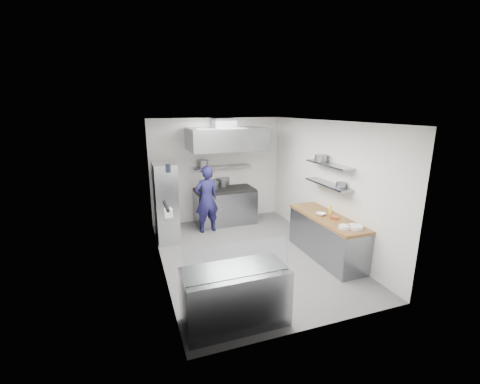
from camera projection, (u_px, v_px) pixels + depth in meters
name	position (u px, v px, depth m)	size (l,w,h in m)	color
floor	(249.00, 255.00, 6.86)	(5.00, 5.00, 0.00)	#545456
ceiling	(250.00, 121.00, 6.15)	(5.00, 5.00, 0.00)	silver
wall_back	(217.00, 170.00, 8.78)	(3.60, 0.02, 2.80)	white
wall_front	(319.00, 237.00, 4.22)	(3.60, 0.02, 2.80)	white
wall_left	(159.00, 200.00, 5.92)	(5.00, 0.02, 2.80)	white
wall_right	(326.00, 185.00, 7.08)	(5.00, 0.02, 2.80)	white
gas_range	(225.00, 207.00, 8.69)	(1.60, 0.80, 0.90)	gray
cooktop	(225.00, 190.00, 8.57)	(1.57, 0.78, 0.06)	black
stock_pot_left	(214.00, 186.00, 8.48)	(0.26, 0.26, 0.20)	slate
stock_pot_mid	(223.00, 182.00, 8.82)	(0.38, 0.38, 0.24)	slate
over_range_shelf	(222.00, 167.00, 8.64)	(1.60, 0.30, 0.04)	gray
shelf_pot_a	(203.00, 163.00, 8.48)	(0.28, 0.28, 0.18)	slate
extractor_hood	(226.00, 139.00, 8.06)	(1.90, 1.15, 0.55)	gray
hood_duct	(223.00, 123.00, 8.17)	(0.55, 0.55, 0.24)	slate
red_firebox	(171.00, 173.00, 8.32)	(0.22, 0.10, 0.26)	#AE0D26
chef	(207.00, 199.00, 7.98)	(0.62, 0.41, 1.70)	#191848
wire_rack	(166.00, 202.00, 7.49)	(0.50, 0.90, 1.85)	silver
rack_bin_a	(168.00, 213.00, 7.11)	(0.17, 0.21, 0.19)	white
rack_bin_b	(165.00, 187.00, 7.29)	(0.15, 0.19, 0.17)	yellow
rack_jar	(168.00, 168.00, 6.86)	(0.11, 0.11, 0.18)	black
knife_strip	(166.00, 206.00, 5.07)	(0.04, 0.55, 0.05)	black
prep_counter_base	(326.00, 238.00, 6.68)	(0.62, 2.00, 0.84)	gray
prep_counter_top	(328.00, 218.00, 6.57)	(0.65, 2.04, 0.06)	brown
plate_stack_a	(355.00, 227.00, 5.89)	(0.27, 0.27, 0.06)	white
plate_stack_b	(344.00, 227.00, 5.90)	(0.21, 0.21, 0.06)	white
copper_pan	(334.00, 217.00, 6.40)	(0.18, 0.18, 0.06)	#CD6E3A
squeeze_bottle	(330.00, 210.00, 6.70)	(0.06, 0.06, 0.18)	yellow
mixing_bowl	(321.00, 214.00, 6.63)	(0.20, 0.20, 0.05)	white
wall_shelf_lower	(328.00, 184.00, 6.73)	(0.30, 1.30, 0.04)	gray
wall_shelf_upper	(329.00, 164.00, 6.63)	(0.30, 1.30, 0.04)	gray
shelf_pot_c	(341.00, 185.00, 6.38)	(0.20, 0.20, 0.10)	slate
shelf_pot_d	(321.00, 158.00, 6.87)	(0.27, 0.27, 0.14)	slate
display_case	(235.00, 297.00, 4.60)	(1.50, 0.70, 0.85)	gray
display_glass	(238.00, 259.00, 4.33)	(1.47, 0.02, 0.45)	silver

